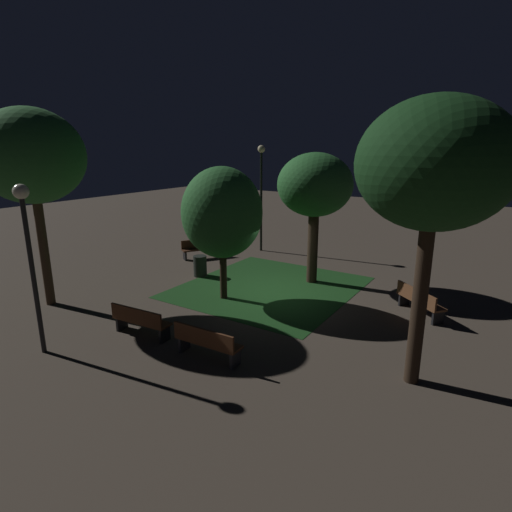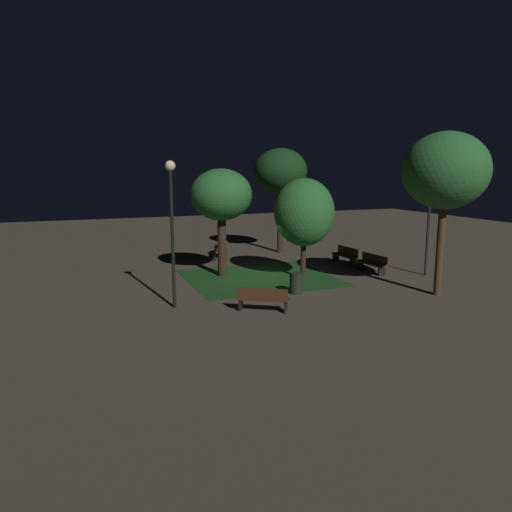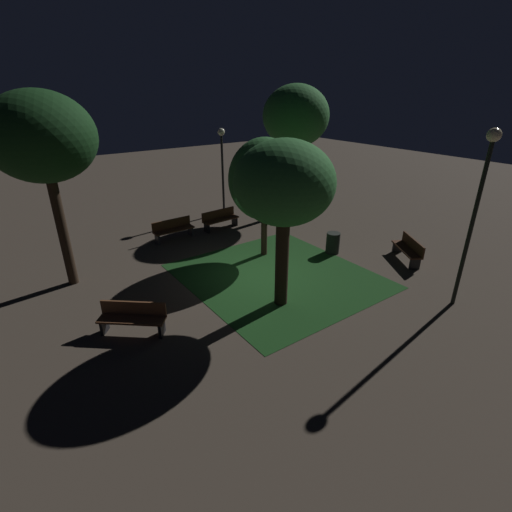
# 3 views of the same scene
# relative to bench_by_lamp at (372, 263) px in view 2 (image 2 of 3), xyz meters

# --- Properties ---
(ground_plane) EXTENTS (60.00, 60.00, 0.00)m
(ground_plane) POSITION_rel_bench_by_lamp_xyz_m (1.19, 4.87, -0.48)
(ground_plane) COLOR #473D33
(grass_lawn) EXTENTS (6.03, 6.53, 0.01)m
(grass_lawn) POSITION_rel_bench_by_lamp_xyz_m (0.92, 5.49, -0.48)
(grass_lawn) COLOR #194219
(grass_lawn) RESTS_ON ground
(bench_by_lamp) EXTENTS (1.83, 0.61, 0.88)m
(bench_by_lamp) POSITION_rel_bench_by_lamp_xyz_m (0.00, 0.00, 0.00)
(bench_by_lamp) COLOR #512D19
(bench_by_lamp) RESTS_ON ground
(bench_path_side) EXTENTS (1.81, 0.53, 0.88)m
(bench_path_side) POSITION_rel_bench_by_lamp_xyz_m (2.38, -0.00, 0.00)
(bench_path_side) COLOR #512D19
(bench_path_side) RESTS_ON ground
(bench_front_right) EXTENTS (1.69, 1.53, 0.88)m
(bench_front_right) POSITION_rel_bench_by_lamp_xyz_m (6.20, 5.80, 0.00)
(bench_front_right) COLOR brown
(bench_front_right) RESTS_ON ground
(bench_near_trees) EXTENTS (1.37, 1.78, 0.88)m
(bench_near_trees) POSITION_rel_bench_by_lamp_xyz_m (-4.03, 7.37, 0.00)
(bench_near_trees) COLOR #422314
(bench_near_trees) RESTS_ON ground
(tree_lawn_side) EXTENTS (3.24, 3.24, 6.33)m
(tree_lawn_side) POSITION_rel_bench_by_lamp_xyz_m (-4.45, 0.05, 4.35)
(tree_lawn_side) COLOR #423021
(tree_lawn_side) RESTS_ON ground
(tree_left_canopy) EXTENTS (2.71, 2.71, 4.54)m
(tree_left_canopy) POSITION_rel_bench_by_lamp_xyz_m (0.14, 3.66, 2.53)
(tree_left_canopy) COLOR #2D2116
(tree_left_canopy) RESTS_ON ground
(tree_right_canopy) EXTENTS (2.81, 2.81, 4.96)m
(tree_right_canopy) POSITION_rel_bench_by_lamp_xyz_m (1.96, 6.96, 3.24)
(tree_right_canopy) COLOR #2D2116
(tree_right_canopy) RESTS_ON ground
(tree_tall_center) EXTENTS (3.12, 3.12, 6.15)m
(tree_tall_center) POSITION_rel_bench_by_lamp_xyz_m (6.91, 1.76, 4.29)
(tree_tall_center) COLOR #2D2116
(tree_tall_center) RESTS_ON ground
(lamp_post_plaza_west) EXTENTS (0.36, 0.36, 4.32)m
(lamp_post_plaza_west) POSITION_rel_bench_by_lamp_xyz_m (-1.42, -1.99, 2.47)
(lamp_post_plaza_west) COLOR black
(lamp_post_plaza_west) RESTS_ON ground
(lamp_post_path_center) EXTENTS (0.36, 0.36, 5.21)m
(lamp_post_path_center) POSITION_rel_bench_by_lamp_xyz_m (-2.36, 10.12, 2.99)
(lamp_post_path_center) COLOR black
(lamp_post_path_center) RESTS_ON ground
(trash_bin) EXTENTS (0.54, 0.54, 0.85)m
(trash_bin) POSITION_rel_bench_by_lamp_xyz_m (-2.20, 5.16, -0.06)
(trash_bin) COLOR black
(trash_bin) RESTS_ON ground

